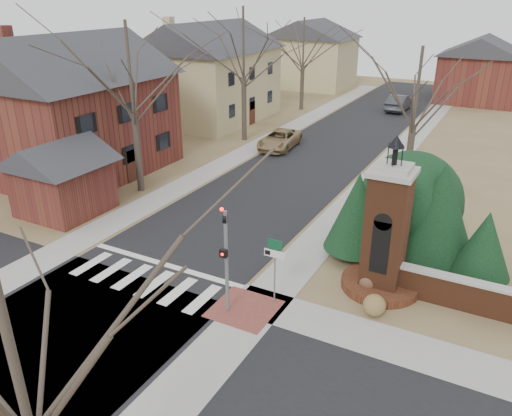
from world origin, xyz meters
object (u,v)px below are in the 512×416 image
Objects in this scene: brick_gate_monument at (385,241)px; pickup_truck at (279,139)px; sign_post at (275,259)px; distant_car at (399,103)px; traffic_signal_pole at (226,252)px.

pickup_truck is at bearing 127.42° from brick_gate_monument.
sign_post is 37.35m from distant_car.
sign_post is 4.55m from brick_gate_monument.
traffic_signal_pole is at bearing 94.62° from distant_car.
traffic_signal_pole reaches higher than sign_post.
traffic_signal_pole reaches higher than distant_car.
distant_car is at bearing 69.46° from pickup_truck.
sign_post is 0.42× the size of brick_gate_monument.
traffic_signal_pole is 1.64× the size of sign_post.
brick_gate_monument is 1.30× the size of distant_car.
pickup_truck is at bearing 115.08° from sign_post.
traffic_signal_pole is 38.67m from distant_car.
brick_gate_monument reaches higher than pickup_truck.
sign_post is (1.29, 1.41, -0.64)m from traffic_signal_pole.
brick_gate_monument is at bearing 41.42° from sign_post.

